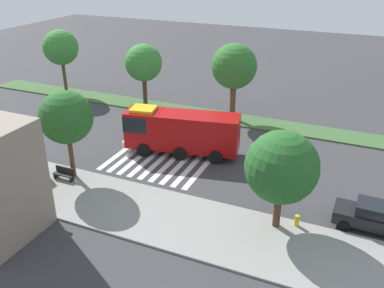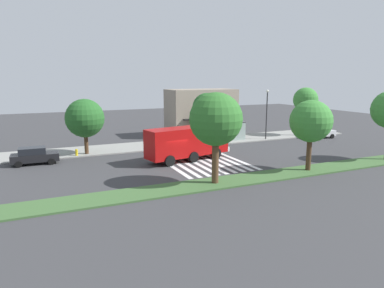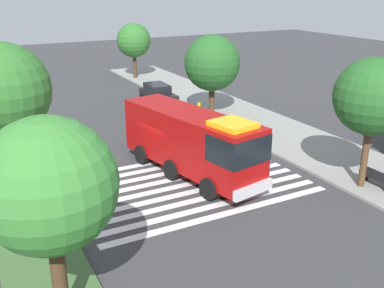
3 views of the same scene
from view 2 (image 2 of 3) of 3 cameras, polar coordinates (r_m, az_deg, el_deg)
name	(u,v)px [view 2 (image 2 of 3)]	position (r m, az deg, el deg)	size (l,w,h in m)	color
ground_plane	(174,163)	(35.66, -2.87, -3.11)	(120.00, 120.00, 0.00)	#38383A
sidewalk	(147,146)	(44.31, -7.28, -0.32)	(60.00, 5.71, 0.14)	gray
median_strip	(210,184)	(28.59, 3.01, -6.53)	(60.00, 3.00, 0.14)	#3D6033
crosswalk	(200,160)	(36.76, 1.30, -2.66)	(7.65, 11.73, 0.01)	silver
fire_truck	(191,141)	(36.71, -0.24, 0.57)	(9.63, 4.16, 3.75)	#A50C0C
parked_car_west	(34,156)	(38.38, -24.32, -1.72)	(4.50, 2.14, 1.72)	black
parked_car_mid	(319,132)	(53.16, 20.05, 1.89)	(4.40, 2.27, 1.78)	silver
bus_stop_shelter	(233,127)	(47.63, 6.73, 2.70)	(3.50, 1.40, 2.46)	#4C4C51
bench_near_shelter	(207,139)	(45.91, 2.42, 0.82)	(1.60, 0.50, 0.90)	black
street_lamp	(267,111)	(49.03, 12.10, 5.36)	(0.36, 0.36, 6.76)	#2D2D30
storefront_building	(201,112)	(52.36, 1.49, 5.19)	(10.00, 5.80, 6.82)	gray
sidewalk_tree_west	(85,118)	(40.33, -17.08, 4.02)	(4.25, 4.25, 6.13)	#47301E
sidewalk_tree_center	(207,108)	(44.65, 2.44, 5.92)	(3.73, 3.73, 6.50)	#513823
sidewalk_tree_east	(306,100)	(53.68, 18.02, 6.82)	(3.55, 3.55, 6.99)	#47301E
median_tree_far_west	(216,120)	(27.68, 3.91, 3.96)	(4.26, 4.26, 7.33)	#513823
median_tree_west	(311,121)	(33.42, 18.82, 3.49)	(3.83, 3.83, 6.46)	#47301E
fire_hydrant	(77,152)	(40.29, -18.31, -1.31)	(0.28, 0.28, 0.70)	gold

